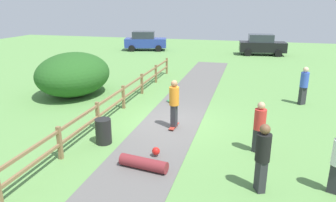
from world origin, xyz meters
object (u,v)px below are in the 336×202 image
(skater_riding, at_px, (174,102))
(parked_car_blue, at_px, (145,41))
(bush_large, at_px, (73,74))
(bystander_red, at_px, (260,125))
(skateboard_loose, at_px, (173,102))
(bystander_blue, at_px, (304,84))
(bystander_black, at_px, (263,155))
(skater_fallen, at_px, (145,162))
(trash_bin, at_px, (103,131))
(parked_car_black, at_px, (262,45))

(skater_riding, distance_m, parked_car_blue, 21.13)
(bush_large, distance_m, skater_riding, 7.04)
(bush_large, distance_m, bystander_red, 10.46)
(bush_large, height_order, skateboard_loose, bush_large)
(bystander_blue, relative_size, bystander_red, 1.06)
(bystander_black, bearing_deg, skater_fallen, 174.47)
(trash_bin, distance_m, bystander_red, 5.31)
(bystander_black, bearing_deg, bystander_red, 91.04)
(skater_fallen, bearing_deg, trash_bin, 146.41)
(skater_fallen, height_order, bystander_black, bystander_black)
(bystander_blue, bearing_deg, trash_bin, -138.41)
(skater_fallen, bearing_deg, bystander_black, -5.53)
(skater_fallen, bearing_deg, bystander_red, 31.19)
(trash_bin, bearing_deg, skater_riding, 43.63)
(bystander_blue, distance_m, parked_car_black, 15.13)
(bush_large, bearing_deg, skater_riding, -26.88)
(skateboard_loose, height_order, bystander_red, bystander_red)
(skateboard_loose, xyz_separation_m, parked_car_black, (4.45, 16.60, 0.87))
(skater_riding, xyz_separation_m, parked_car_blue, (-7.91, 19.59, -0.15))
(skater_riding, relative_size, skater_fallen, 1.26)
(trash_bin, relative_size, skater_fallen, 0.59)
(trash_bin, xyz_separation_m, bystander_blue, (7.35, 6.52, 0.58))
(bush_large, relative_size, parked_car_black, 1.00)
(trash_bin, height_order, skateboard_loose, trash_bin)
(skater_riding, xyz_separation_m, bystander_blue, (5.29, 4.56, -0.07))
(skateboard_loose, distance_m, parked_car_black, 17.21)
(skater_riding, relative_size, parked_car_black, 0.44)
(skateboard_loose, bearing_deg, bystander_black, -58.54)
(bystander_black, bearing_deg, bystander_blue, 75.74)
(skater_fallen, xyz_separation_m, parked_car_blue, (-7.82, 22.86, 0.76))
(bush_large, bearing_deg, parked_car_black, 58.87)
(trash_bin, bearing_deg, bystander_black, -17.13)
(bystander_red, height_order, parked_car_black, parked_car_black)
(skateboard_loose, relative_size, parked_car_blue, 0.16)
(trash_bin, distance_m, skater_riding, 2.93)
(bystander_black, xyz_separation_m, parked_car_blue, (-11.13, 23.18, -0.09))
(trash_bin, xyz_separation_m, parked_car_blue, (-5.85, 21.56, 0.51))
(bush_large, relative_size, bystander_black, 2.31)
(trash_bin, distance_m, parked_car_blue, 22.34)
(skater_fallen, bearing_deg, parked_car_black, 80.74)
(bystander_red, bearing_deg, parked_car_blue, 117.97)
(skater_riding, xyz_separation_m, skateboard_loose, (-0.82, 3.00, -1.02))
(bystander_blue, bearing_deg, parked_car_black, 96.28)
(bush_large, relative_size, skateboard_loose, 5.93)
(skater_riding, distance_m, bystander_blue, 6.98)
(bush_large, bearing_deg, skater_fallen, -46.24)
(bush_large, height_order, skater_fallen, bush_large)
(parked_car_blue, bearing_deg, bystander_blue, -48.71)
(bystander_red, distance_m, parked_car_blue, 23.64)
(parked_car_blue, bearing_deg, trash_bin, -74.82)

